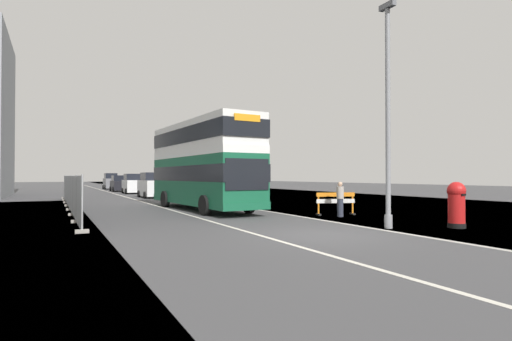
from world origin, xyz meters
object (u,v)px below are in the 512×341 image
at_px(double_decker_bus, 202,164).
at_px(car_far_side, 111,182).
at_px(car_oncoming_near, 152,186).
at_px(red_pillar_postbox, 456,203).
at_px(car_receding_far, 119,184).
at_px(lamppost_foreground, 388,122).
at_px(pedestrian_at_kerb, 340,199).
at_px(roadworks_barrier, 336,201).
at_px(car_receding_mid, 133,184).

height_order(double_decker_bus, car_far_side, double_decker_bus).
bearing_deg(car_oncoming_near, red_pillar_postbox, -78.33).
bearing_deg(car_receding_far, car_far_side, 89.43).
relative_size(car_oncoming_near, car_receding_far, 1.06).
xyz_separation_m(lamppost_foreground, red_pillar_postbox, (2.38, -1.01, -2.99)).
height_order(car_far_side, pedestrian_at_kerb, car_far_side).
bearing_deg(roadworks_barrier, car_oncoming_near, 102.58).
bearing_deg(lamppost_foreground, car_oncoming_near, 96.90).
relative_size(double_decker_bus, car_receding_far, 2.59).
relative_size(double_decker_bus, red_pillar_postbox, 6.39).
bearing_deg(car_receding_mid, car_far_side, 90.95).
distance_m(double_decker_bus, pedestrian_at_kerb, 8.35).
distance_m(double_decker_bus, car_far_side, 40.60).
bearing_deg(car_receding_mid, red_pillar_postbox, -81.16).
distance_m(car_oncoming_near, car_far_side, 26.16).
relative_size(double_decker_bus, car_oncoming_near, 2.44).
bearing_deg(red_pillar_postbox, car_receding_mid, 98.84).
xyz_separation_m(double_decker_bus, lamppost_foreground, (3.39, -10.99, 1.29)).
bearing_deg(car_far_side, car_receding_far, -90.57).
relative_size(red_pillar_postbox, car_oncoming_near, 0.38).
height_order(red_pillar_postbox, car_receding_mid, car_receding_mid).
xyz_separation_m(red_pillar_postbox, car_oncoming_near, (-5.46, 26.42, 0.12)).
bearing_deg(double_decker_bus, lamppost_foreground, -72.88).
xyz_separation_m(car_oncoming_near, pedestrian_at_kerb, (4.18, -21.22, -0.23)).
relative_size(lamppost_foreground, roadworks_barrier, 4.23).
xyz_separation_m(lamppost_foreground, car_receding_far, (-3.55, 42.28, -2.98)).
height_order(car_receding_far, car_far_side, car_far_side).
xyz_separation_m(double_decker_bus, red_pillar_postbox, (5.77, -12.00, -1.70)).
height_order(lamppost_foreground, car_oncoming_near, lamppost_foreground).
distance_m(car_receding_far, pedestrian_at_kerb, 38.38).
bearing_deg(car_receding_far, pedestrian_at_kerb, -83.03).
height_order(lamppost_foreground, pedestrian_at_kerb, lamppost_foreground).
xyz_separation_m(car_receding_mid, car_receding_far, (-0.37, 7.50, -0.08)).
relative_size(car_oncoming_near, pedestrian_at_kerb, 2.71).
xyz_separation_m(lamppost_foreground, car_receding_mid, (-3.18, 34.78, -2.90)).
relative_size(red_pillar_postbox, car_receding_far, 0.40).
distance_m(roadworks_barrier, pedestrian_at_kerb, 0.92).
bearing_deg(car_far_side, roadworks_barrier, -83.95).
distance_m(car_oncoming_near, car_receding_mid, 9.37).
relative_size(car_oncoming_near, car_far_side, 1.12).
distance_m(car_oncoming_near, pedestrian_at_kerb, 21.63).
bearing_deg(pedestrian_at_kerb, roadworks_barrier, 65.84).
bearing_deg(pedestrian_at_kerb, lamppost_foreground, -104.76).
bearing_deg(car_receding_far, roadworks_barrier, -82.32).
distance_m(double_decker_bus, car_receding_far, 31.34).
bearing_deg(car_receding_far, lamppost_foreground, -85.20).
bearing_deg(double_decker_bus, pedestrian_at_kerb, -56.58).
distance_m(double_decker_bus, car_oncoming_near, 14.51).
relative_size(lamppost_foreground, pedestrian_at_kerb, 5.04).
distance_m(lamppost_foreground, roadworks_barrier, 6.14).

